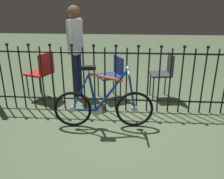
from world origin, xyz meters
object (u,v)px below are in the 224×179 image
object	(u,v)px
chair_navy	(113,73)
chair_charcoal	(164,71)
bicycle	(103,106)
chair_red	(42,70)
person_visitor	(76,44)

from	to	relation	value
chair_navy	chair_charcoal	bearing A→B (deg)	2.94
chair_navy	chair_charcoal	distance (m)	0.98
bicycle	chair_red	xyz separation A→B (m)	(-1.27, 1.03, 0.21)
bicycle	chair_navy	size ratio (longest dim) A/B	1.84
chair_charcoal	chair_navy	bearing A→B (deg)	-177.06
chair_navy	person_visitor	bearing A→B (deg)	179.67
chair_red	chair_charcoal	size ratio (longest dim) A/B	1.03
bicycle	person_visitor	bearing A→B (deg)	118.56
chair_charcoal	bicycle	bearing A→B (deg)	-130.84
chair_navy	chair_charcoal	world-z (taller)	chair_charcoal
chair_charcoal	chair_red	bearing A→B (deg)	-175.80
chair_navy	person_visitor	world-z (taller)	person_visitor
chair_navy	person_visitor	xyz separation A→B (m)	(-0.69, 0.00, 0.54)
chair_red	chair_charcoal	distance (m)	2.31
chair_charcoal	person_visitor	xyz separation A→B (m)	(-1.67, -0.05, 0.50)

